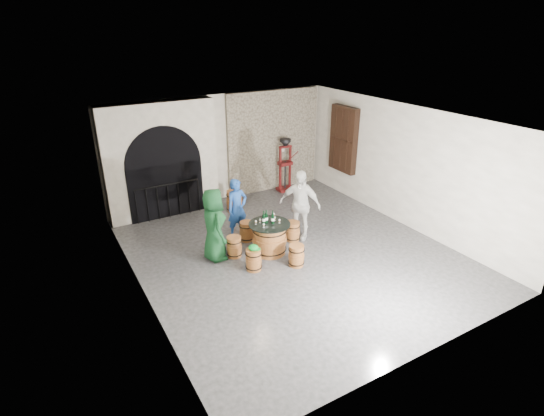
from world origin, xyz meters
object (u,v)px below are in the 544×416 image
person_blue (237,208)px  barrel_stool_left (234,247)px  barrel_stool_far (247,231)px  barrel_stool_near_right (296,256)px  wine_bottle_right (266,217)px  barrel_stool_near_left (254,260)px  person_green (214,225)px  barrel_stool_right (293,231)px  wine_bottle_left (264,219)px  corking_press (285,161)px  wine_bottle_center (273,218)px  barrel_table (270,238)px  person_white (300,205)px  side_barrel (234,201)px

person_blue → barrel_stool_left: bearing=-128.1°
barrel_stool_far → barrel_stool_near_right: (0.42, -1.65, 0.00)m
person_blue → wine_bottle_right: bearing=-85.1°
barrel_stool_near_left → person_green: 1.21m
barrel_stool_right → wine_bottle_right: 1.07m
wine_bottle_left → corking_press: size_ratio=0.19×
person_blue → wine_bottle_left: (0.16, -1.10, 0.12)m
barrel_stool_right → corking_press: 3.56m
wine_bottle_center → barrel_table: bearing=168.8°
barrel_table → wine_bottle_right: bearing=108.8°
barrel_stool_right → barrel_table: bearing=-163.3°
person_blue → person_white: bearing=-40.5°
person_white → wine_bottle_left: (-1.17, -0.24, -0.01)m
barrel_table → wine_bottle_center: 0.52m
side_barrel → person_white: bearing=-72.4°
wine_bottle_right → barrel_stool_right: bearing=10.0°
barrel_stool_right → person_blue: (-1.09, 0.93, 0.52)m
barrel_stool_left → corking_press: (3.28, 3.04, 0.75)m
person_white → wine_bottle_center: 1.03m
barrel_stool_near_left → person_blue: 1.80m
barrel_stool_far → person_blue: 0.63m
wine_bottle_center → person_white: bearing=18.8°
barrel_stool_right → barrel_stool_near_left: same height
barrel_stool_near_left → barrel_stool_left: bearing=98.9°
barrel_table → wine_bottle_right: (-0.03, 0.09, 0.52)m
person_white → corking_press: bearing=115.2°
person_blue → wine_bottle_center: bearing=-81.2°
barrel_stool_left → person_green: bearing=162.1°
barrel_stool_right → person_green: 2.14m
barrel_stool_near_left → person_white: person_white is taller
person_white → wine_bottle_left: 1.19m
person_blue → person_green: bearing=-148.7°
person_white → barrel_stool_near_left: bearing=-104.5°
barrel_stool_left → barrel_stool_near_right: bearing=-46.1°
barrel_stool_left → barrel_stool_right: same height
side_barrel → barrel_stool_far: bearing=-106.1°
person_green → side_barrel: size_ratio=2.72×
barrel_stool_near_right → person_green: person_green is taller
wine_bottle_right → barrel_stool_near_right: bearing=-74.0°
person_white → wine_bottle_center: size_ratio=5.55×
barrel_stool_near_left → barrel_stool_near_right: bearing=-19.4°
barrel_stool_near_left → wine_bottle_left: size_ratio=1.56×
barrel_stool_near_right → wine_bottle_left: wine_bottle_left is taller
barrel_stool_near_right → side_barrel: (0.09, 3.43, 0.07)m
person_green → wine_bottle_center: person_green is taller
person_white → side_barrel: 2.48m
barrel_stool_left → corking_press: bearing=42.8°
person_blue → person_white: (1.33, -0.86, 0.13)m
barrel_stool_right → person_blue: size_ratio=0.33×
person_blue → wine_bottle_center: person_blue is taller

